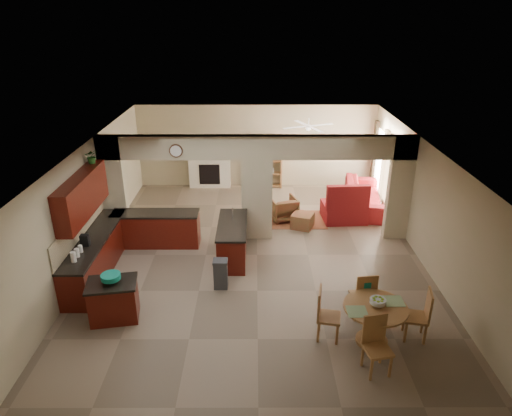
{
  "coord_description": "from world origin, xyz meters",
  "views": [
    {
      "loc": [
        -0.05,
        -10.02,
        5.61
      ],
      "look_at": [
        -0.02,
        0.3,
        1.15
      ],
      "focal_mm": 32.0,
      "sensor_mm": 36.0,
      "label": 1
    }
  ],
  "objects_px": {
    "dining_table": "(374,319)",
    "armchair": "(283,208)",
    "sofa": "(363,195)",
    "kitchen_island": "(114,300)"
  },
  "relations": [
    {
      "from": "dining_table",
      "to": "armchair",
      "type": "relative_size",
      "value": 1.53
    },
    {
      "from": "dining_table",
      "to": "sofa",
      "type": "height_order",
      "value": "dining_table"
    },
    {
      "from": "sofa",
      "to": "kitchen_island",
      "type": "bearing_deg",
      "value": 141.05
    },
    {
      "from": "kitchen_island",
      "to": "sofa",
      "type": "distance_m",
      "value": 8.28
    },
    {
      "from": "sofa",
      "to": "armchair",
      "type": "xyz_separation_m",
      "value": [
        -2.53,
        -0.9,
        -0.04
      ]
    },
    {
      "from": "dining_table",
      "to": "armchair",
      "type": "xyz_separation_m",
      "value": [
        -1.33,
        5.41,
        -0.17
      ]
    },
    {
      "from": "kitchen_island",
      "to": "dining_table",
      "type": "xyz_separation_m",
      "value": [
        4.92,
        -0.73,
        0.1
      ]
    },
    {
      "from": "kitchen_island",
      "to": "dining_table",
      "type": "distance_m",
      "value": 4.97
    },
    {
      "from": "armchair",
      "to": "kitchen_island",
      "type": "bearing_deg",
      "value": 35.56
    },
    {
      "from": "dining_table",
      "to": "armchair",
      "type": "height_order",
      "value": "dining_table"
    }
  ]
}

